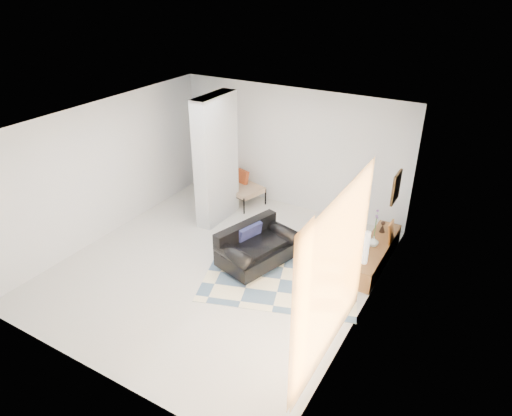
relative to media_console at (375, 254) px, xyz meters
The scene contains 17 objects.
floor 2.98m from the media_console, 147.81° to the right, with size 6.00×6.00×0.00m, color silver.
ceiling 3.95m from the media_console, 147.81° to the right, with size 6.00×6.00×0.00m, color white.
wall_back 3.13m from the media_console, 150.70° to the left, with size 6.00×6.00×0.00m, color white.
wall_front 5.37m from the media_console, 118.79° to the right, with size 6.00×6.00×0.00m, color white.
wall_left 5.63m from the media_console, 163.25° to the right, with size 6.00×6.00×0.00m, color white.
wall_right 2.00m from the media_console, 81.75° to the right, with size 6.00×6.00×0.00m, color white.
partition_column 3.81m from the media_console, behind, with size 0.35×1.20×2.80m, color silver.
hallway_door 4.89m from the media_console, 163.44° to the left, with size 0.85×0.06×2.04m, color white.
curtain 3.01m from the media_console, 86.86° to the right, with size 2.55×2.55×0.00m, color #FFAE43.
wall_art 1.46m from the media_console, ahead, with size 0.04×0.45×0.55m, color #36220E.
media_console is the anchor object (origin of this frame).
loveseat 2.28m from the media_console, 150.29° to the right, with size 1.25×1.67×0.76m.
daybed 4.08m from the media_console, 165.11° to the left, with size 1.86×1.18×0.77m.
area_rug 1.92m from the media_console, 133.41° to the right, with size 2.75×1.83×0.01m, color #F2E8B9.
cylinder_lamp 0.85m from the media_console, 91.70° to the right, with size 0.11×0.11×0.62m, color white.
bronze_figurine 0.63m from the media_console, 95.31° to the left, with size 0.12×0.12×0.24m, color black, non-canonical shape.
vase 0.31m from the media_console, 130.91° to the right, with size 0.20×0.20×0.21m, color silver.
Camera 1 is at (4.21, -5.87, 5.02)m, focal length 32.00 mm.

